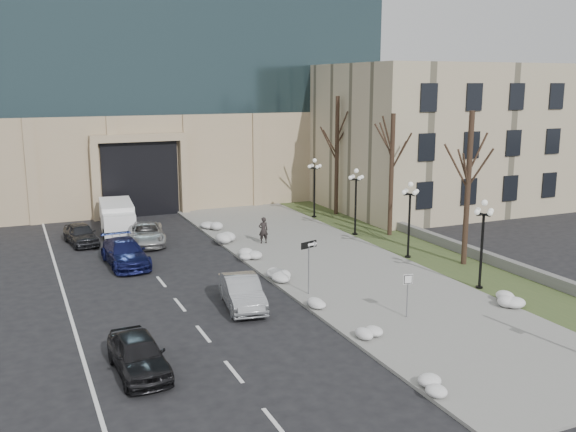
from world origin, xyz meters
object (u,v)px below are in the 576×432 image
lamppost_b (410,209)px  lamppost_c (356,193)px  car_e (81,234)px  one_way_sign (312,251)px  car_c (125,253)px  car_d (146,234)px  lamppost_d (315,180)px  box_truck (117,218)px  pedestrian (263,230)px  car_a (138,354)px  keep_sign (408,286)px  lamppost_a (483,232)px  car_b (242,292)px

lamppost_b → lamppost_c: (0.00, 6.50, 0.00)m
car_e → one_way_sign: bearing=-66.8°
car_e → car_c: bearing=-82.0°
car_c → lamppost_b: 17.07m
one_way_sign → lamppost_b: bearing=6.6°
car_c → car_d: (2.16, 4.63, -0.06)m
lamppost_d → lamppost_b: bearing=-90.0°
box_truck → one_way_sign: (6.58, -18.61, 1.37)m
car_e → one_way_sign: 18.28m
lamppost_c → box_truck: bearing=151.0°
lamppost_d → box_truck: bearing=173.1°
lamppost_b → lamppost_d: same height
car_e → pedestrian: 12.11m
car_a → lamppost_d: lamppost_d is taller
one_way_sign → car_a: bearing=-168.7°
car_a → lamppost_b: lamppost_b is taller
box_truck → keep_sign: size_ratio=3.05×
car_d → lamppost_a: size_ratio=1.06×
car_b → keep_sign: bearing=-27.8°
one_way_sign → lamppost_b: lamppost_b is taller
car_c → pedestrian: (9.20, 1.26, 0.24)m
car_d → car_e: (-3.97, 1.66, 0.00)m
car_b → car_c: bearing=120.4°
lamppost_d → car_d: bearing=-168.2°
lamppost_a → lamppost_b: same height
one_way_sign → lamppost_d: (8.37, 16.80, 0.73)m
car_d → lamppost_d: lamppost_d is taller
one_way_sign → car_e: bearing=103.4°
car_d → lamppost_c: 14.49m
box_truck → lamppost_a: lamppost_a is taller
lamppost_b → car_a: bearing=-153.0°
lamppost_c → lamppost_a: bearing=-90.0°
keep_sign → lamppost_d: (5.87, 21.57, 1.50)m
pedestrian → lamppost_d: 9.47m
box_truck → lamppost_b: (14.95, -14.80, 2.09)m
one_way_sign → keep_sign: bearing=-80.1°
box_truck → lamppost_d: (14.95, -1.80, 2.09)m
one_way_sign → lamppost_d: lamppost_d is taller
car_a → car_e: bearing=87.0°
lamppost_a → lamppost_b: bearing=90.0°
car_c → box_truck: box_truck is taller
box_truck → one_way_sign: 19.78m
car_a → keep_sign: keep_sign is taller
car_a → one_way_sign: (9.66, 5.38, 1.61)m
car_a → car_b: 7.85m
lamppost_a → lamppost_c: same height
lamppost_c → keep_sign: bearing=-111.3°
pedestrian → lamppost_a: lamppost_a is taller
car_c → car_e: bearing=103.0°
pedestrian → one_way_sign: bearing=85.8°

